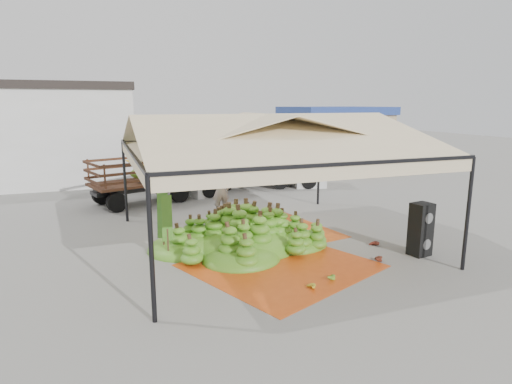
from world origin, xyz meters
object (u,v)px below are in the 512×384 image
object	(u,v)px
speaker_stack	(421,229)
truck_right	(273,163)
truck_left	(165,172)
vendor	(221,190)
banana_heap	(244,228)

from	to	relation	value
speaker_stack	truck_right	bearing A→B (deg)	80.43
truck_left	truck_right	distance (m)	6.00
vendor	truck_right	size ratio (longest dim) A/B	0.31
speaker_stack	truck_right	world-z (taller)	truck_right
banana_heap	vendor	bearing A→B (deg)	84.00
speaker_stack	vendor	world-z (taller)	vendor
vendor	truck_right	world-z (taller)	truck_right
banana_heap	vendor	size ratio (longest dim) A/B	2.98
banana_heap	vendor	world-z (taller)	vendor
speaker_stack	vendor	xyz separation A→B (m)	(-4.12, 6.53, 0.19)
vendor	truck_left	xyz separation A→B (m)	(-1.68, 3.38, 0.30)
banana_heap	truck_left	xyz separation A→B (m)	(-1.25, 7.49, 0.65)
vendor	truck_right	bearing A→B (deg)	-131.52
banana_heap	speaker_stack	size ratio (longest dim) A/B	3.72
vendor	speaker_stack	bearing A→B (deg)	122.61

